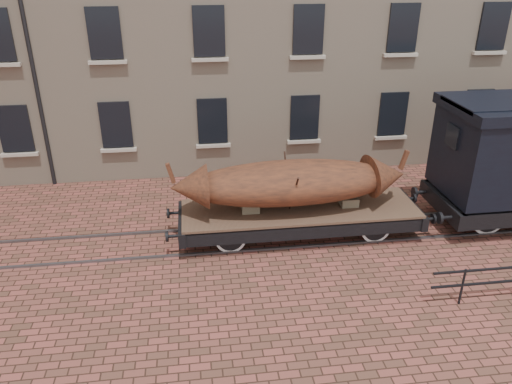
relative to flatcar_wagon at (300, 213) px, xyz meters
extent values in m
plane|color=brown|center=(0.20, 0.00, -0.75)|extent=(90.00, 90.00, 0.00)
cube|color=black|center=(-9.30, 4.96, 1.45)|extent=(1.10, 0.12, 1.70)
cube|color=#B9AD9A|center=(-9.30, 4.90, 0.50)|extent=(1.30, 0.18, 0.12)
cube|color=black|center=(-5.80, 4.96, 1.45)|extent=(1.10, 0.12, 1.70)
cube|color=#B9AD9A|center=(-5.80, 4.90, 0.50)|extent=(1.30, 0.18, 0.12)
cube|color=black|center=(-2.30, 4.96, 1.45)|extent=(1.10, 0.12, 1.70)
cube|color=#B9AD9A|center=(-2.30, 4.90, 0.50)|extent=(1.30, 0.18, 0.12)
cube|color=black|center=(1.20, 4.96, 1.45)|extent=(1.10, 0.12, 1.70)
cube|color=#B9AD9A|center=(1.20, 4.90, 0.50)|extent=(1.30, 0.18, 0.12)
cube|color=black|center=(4.70, 4.96, 1.45)|extent=(1.10, 0.12, 1.70)
cube|color=#B9AD9A|center=(4.70, 4.90, 0.50)|extent=(1.30, 0.18, 0.12)
cube|color=black|center=(8.20, 4.96, 1.45)|extent=(1.10, 0.12, 1.70)
cube|color=#B9AD9A|center=(8.20, 4.90, 0.50)|extent=(1.30, 0.18, 0.12)
cube|color=#B9AD9A|center=(-9.30, 4.90, 3.70)|extent=(1.30, 0.18, 0.12)
cube|color=black|center=(-5.80, 4.96, 4.65)|extent=(1.10, 0.12, 1.70)
cube|color=#B9AD9A|center=(-5.80, 4.90, 3.70)|extent=(1.30, 0.18, 0.12)
cube|color=black|center=(-2.30, 4.96, 4.65)|extent=(1.10, 0.12, 1.70)
cube|color=#B9AD9A|center=(-2.30, 4.90, 3.70)|extent=(1.30, 0.18, 0.12)
cube|color=black|center=(1.20, 4.96, 4.65)|extent=(1.10, 0.12, 1.70)
cube|color=#B9AD9A|center=(1.20, 4.90, 3.70)|extent=(1.30, 0.18, 0.12)
cube|color=black|center=(4.70, 4.96, 4.65)|extent=(1.10, 0.12, 1.70)
cube|color=#B9AD9A|center=(4.70, 4.90, 3.70)|extent=(1.30, 0.18, 0.12)
cube|color=black|center=(8.20, 4.96, 4.65)|extent=(1.10, 0.12, 1.70)
cube|color=#B9AD9A|center=(8.20, 4.90, 3.70)|extent=(1.30, 0.18, 0.12)
cube|color=#59595E|center=(0.20, -0.72, -0.72)|extent=(30.00, 0.08, 0.06)
cube|color=#59595E|center=(0.20, 0.72, -0.72)|extent=(30.00, 0.08, 0.06)
cylinder|color=black|center=(3.20, -3.80, -0.25)|extent=(0.06, 0.06, 1.00)
cube|color=brown|center=(0.00, 0.00, 0.13)|extent=(7.01, 2.06, 0.11)
cube|color=black|center=(0.00, -0.95, -0.09)|extent=(7.01, 0.15, 0.42)
cube|color=black|center=(0.00, 0.95, -0.09)|extent=(7.01, 0.15, 0.42)
cube|color=black|center=(-3.51, 0.00, -0.09)|extent=(0.21, 2.15, 0.42)
cylinder|color=black|center=(-3.77, -0.70, -0.09)|extent=(0.33, 0.09, 0.09)
cylinder|color=black|center=(-3.93, -0.70, -0.09)|extent=(0.07, 0.30, 0.30)
cylinder|color=black|center=(-3.77, 0.70, -0.09)|extent=(0.33, 0.09, 0.09)
cylinder|color=black|center=(-3.93, 0.70, -0.09)|extent=(0.07, 0.30, 0.30)
cube|color=black|center=(3.51, 0.00, -0.09)|extent=(0.21, 2.15, 0.42)
cylinder|color=black|center=(3.77, -0.70, -0.09)|extent=(0.33, 0.09, 0.09)
cylinder|color=black|center=(3.93, -0.70, -0.09)|extent=(0.07, 0.30, 0.30)
cylinder|color=black|center=(3.77, 0.70, -0.09)|extent=(0.33, 0.09, 0.09)
cylinder|color=black|center=(3.93, 0.70, -0.09)|extent=(0.07, 0.30, 0.30)
cylinder|color=black|center=(-2.15, 0.00, -0.30)|extent=(0.09, 1.78, 0.09)
cylinder|color=white|center=(-2.15, -0.72, -0.30)|extent=(0.90, 0.07, 0.90)
cylinder|color=black|center=(-2.15, -0.72, -0.30)|extent=(0.74, 0.09, 0.74)
cube|color=black|center=(-2.15, -0.83, -0.07)|extent=(0.84, 0.07, 0.09)
cylinder|color=white|center=(-2.15, 0.72, -0.30)|extent=(0.90, 0.07, 0.90)
cylinder|color=black|center=(-2.15, 0.72, -0.30)|extent=(0.74, 0.09, 0.74)
cube|color=black|center=(-2.15, 0.83, -0.07)|extent=(0.84, 0.07, 0.09)
cylinder|color=black|center=(2.15, 0.00, -0.30)|extent=(0.09, 1.78, 0.09)
cylinder|color=white|center=(2.15, -0.72, -0.30)|extent=(0.90, 0.07, 0.90)
cylinder|color=black|center=(2.15, -0.72, -0.30)|extent=(0.74, 0.09, 0.74)
cube|color=black|center=(2.15, -0.83, -0.07)|extent=(0.84, 0.07, 0.09)
cylinder|color=white|center=(2.15, 0.72, -0.30)|extent=(0.90, 0.07, 0.90)
cylinder|color=black|center=(2.15, 0.72, -0.30)|extent=(0.74, 0.09, 0.74)
cube|color=black|center=(2.15, 0.83, -0.07)|extent=(0.84, 0.07, 0.09)
cube|color=black|center=(0.00, 0.00, -0.23)|extent=(3.74, 0.06, 0.06)
cube|color=#716850|center=(-1.50, 0.00, 0.32)|extent=(0.51, 0.47, 0.26)
cube|color=#716850|center=(1.50, 0.00, 0.32)|extent=(0.51, 0.47, 0.26)
ellipsoid|color=brown|center=(-0.31, 0.00, 1.03)|extent=(6.21, 2.01, 1.24)
cone|color=brown|center=(-3.24, -0.04, 1.09)|extent=(1.08, 1.19, 1.17)
cube|color=brown|center=(-3.72, -0.05, 1.55)|extent=(0.25, 0.13, 0.59)
cone|color=brown|center=(2.62, 0.04, 1.09)|extent=(1.08, 1.19, 1.17)
cube|color=brown|center=(3.10, 0.05, 1.55)|extent=(0.25, 0.13, 0.59)
cylinder|color=black|center=(-0.31, -0.50, 0.90)|extent=(0.05, 1.06, 1.46)
cylinder|color=black|center=(-0.31, 0.50, 0.90)|extent=(0.05, 1.06, 1.46)
cube|color=black|center=(4.51, 0.00, 0.03)|extent=(0.24, 2.65, 0.50)
cylinder|color=black|center=(4.01, -0.88, 0.03)|extent=(0.09, 0.35, 0.35)
cylinder|color=black|center=(4.01, 0.88, 0.03)|extent=(0.09, 0.35, 0.35)
cylinder|color=black|center=(5.72, 0.00, -0.22)|extent=(0.11, 2.10, 0.11)
cylinder|color=white|center=(5.72, -0.72, -0.22)|extent=(1.06, 0.08, 1.06)
cylinder|color=black|center=(5.72, -0.72, -0.22)|extent=(0.87, 0.11, 0.87)
cylinder|color=white|center=(5.72, 0.72, -0.22)|extent=(1.06, 0.08, 1.06)
cylinder|color=black|center=(5.72, 0.72, -0.22)|extent=(0.87, 0.11, 0.87)
cube|color=black|center=(4.49, 0.00, 2.23)|extent=(0.09, 0.66, 0.66)
camera|label=1|loc=(-3.06, -12.96, 6.98)|focal=35.00mm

